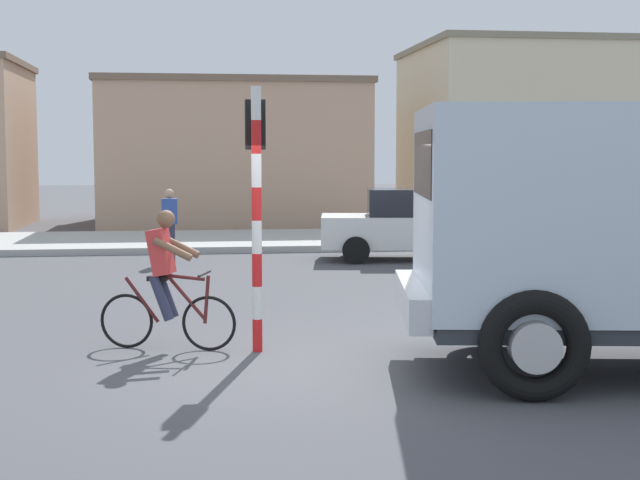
# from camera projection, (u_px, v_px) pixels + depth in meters

# --- Properties ---
(ground_plane) EXTENTS (120.00, 120.00, 0.00)m
(ground_plane) POSITION_uv_depth(u_px,v_px,m) (302.00, 366.00, 10.55)
(ground_plane) COLOR #4C4C51
(sidewalk_far) EXTENTS (80.00, 5.00, 0.16)m
(sidewalk_far) POSITION_uv_depth(u_px,v_px,m) (240.00, 240.00, 24.81)
(sidewalk_far) COLOR #ADADA8
(sidewalk_far) RESTS_ON ground
(cyclist) EXTENTS (1.67, 0.65, 1.72)m
(cyclist) POSITION_uv_depth(u_px,v_px,m) (166.00, 280.00, 11.39)
(cyclist) COLOR black
(cyclist) RESTS_ON ground
(traffic_light_pole) EXTENTS (0.24, 0.43, 3.20)m
(traffic_light_pole) POSITION_uv_depth(u_px,v_px,m) (256.00, 181.00, 11.24)
(traffic_light_pole) COLOR red
(traffic_light_pole) RESTS_ON ground
(car_red_near) EXTENTS (4.21, 2.33, 1.60)m
(car_red_near) POSITION_uv_depth(u_px,v_px,m) (412.00, 224.00, 20.97)
(car_red_near) COLOR white
(car_red_near) RESTS_ON ground
(pedestrian_near_kerb) EXTENTS (0.34, 0.22, 1.62)m
(pedestrian_near_kerb) POSITION_uv_depth(u_px,v_px,m) (170.00, 224.00, 20.37)
(pedestrian_near_kerb) COLOR #2D334C
(pedestrian_near_kerb) RESTS_ON ground
(building_mid_block) EXTENTS (8.72, 8.13, 4.77)m
(building_mid_block) POSITION_uv_depth(u_px,v_px,m) (232.00, 153.00, 32.36)
(building_mid_block) COLOR tan
(building_mid_block) RESTS_ON ground
(building_corner_right) EXTENTS (10.58, 7.61, 6.14)m
(building_corner_right) POSITION_uv_depth(u_px,v_px,m) (562.00, 134.00, 33.09)
(building_corner_right) COLOR beige
(building_corner_right) RESTS_ON ground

